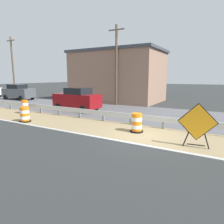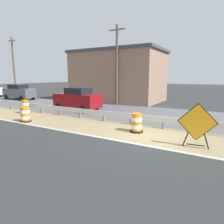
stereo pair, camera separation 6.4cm
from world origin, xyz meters
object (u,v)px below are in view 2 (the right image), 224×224
Objects in this scene: traffic_barrel_mid at (26,107)px; car_lead_near_lane at (77,99)px; car_mid_far_lane at (19,92)px; utility_pole_near at (117,64)px; traffic_barrel_close at (25,115)px; traffic_barrel_nearest at (137,124)px; utility_pole_mid at (14,67)px; warning_sign_diamond at (197,124)px.

car_lead_near_lane is at bearing -38.73° from traffic_barrel_mid.
car_lead_near_lane is 12.87m from car_mid_far_lane.
car_lead_near_lane is 6.03m from utility_pole_near.
utility_pole_near is at bearing -7.44° from traffic_barrel_close.
traffic_barrel_mid is 11.71m from car_mid_far_lane.
car_mid_far_lane reaches higher than traffic_barrel_nearest.
traffic_barrel_mid reaches higher than traffic_barrel_nearest.
car_mid_far_lane is 5.04m from utility_pole_mid.
car_lead_near_lane is (4.97, 10.62, -0.02)m from warning_sign_diamond.
utility_pole_mid reaches higher than car_lead_near_lane.
traffic_barrel_mid is at bearing 53.54° from car_lead_near_lane.
car_lead_near_lane is (5.35, -0.05, 0.57)m from traffic_barrel_close.
car_mid_far_lane is at bearing 56.21° from traffic_barrel_close.
utility_pole_mid is at bearing 149.91° from car_mid_far_lane.
utility_pole_near reaches higher than traffic_barrel_mid.
warning_sign_diamond is at bearing -87.94° from traffic_barrel_close.
utility_pole_near is at bearing -144.70° from warning_sign_diamond.
warning_sign_diamond is 1.86× the size of traffic_barrel_nearest.
traffic_barrel_nearest is 25.11m from utility_pole_mid.
utility_pole_mid is at bearing 90.71° from utility_pole_near.
utility_pole_mid is at bearing -118.15° from warning_sign_diamond.
traffic_barrel_close is 11.04m from utility_pole_near.
traffic_barrel_mid is 0.14× the size of utility_pole_near.
warning_sign_diamond is at bearing -96.90° from traffic_barrel_mid.
traffic_barrel_mid is at bearing 154.32° from utility_pole_near.
utility_pole_near is (4.93, -1.29, 3.24)m from car_lead_near_lane.
warning_sign_diamond is at bearing 157.19° from car_lead_near_lane.
traffic_barrel_mid is (0.58, 10.14, 0.04)m from traffic_barrel_nearest.
utility_pole_mid is (8.65, 23.23, 3.99)m from traffic_barrel_nearest.
traffic_barrel_close is at bearing -127.06° from traffic_barrel_mid.
warning_sign_diamond is 0.42× the size of car_mid_far_lane.
warning_sign_diamond is 10.69m from traffic_barrel_close.
utility_pole_near is at bearing 34.79° from traffic_barrel_nearest.
utility_pole_mid is (10.07, 15.73, 4.00)m from traffic_barrel_close.
utility_pole_near is (8.28, -3.98, 3.75)m from traffic_barrel_mid.
car_lead_near_lane is 0.51× the size of utility_pole_mid.
warning_sign_diamond is at bearing -21.25° from car_mid_far_lane.
traffic_barrel_nearest is at bearing -145.21° from utility_pole_near.
traffic_barrel_mid is 4.33m from car_lead_near_lane.
traffic_barrel_mid reaches higher than traffic_barrel_close.
car_lead_near_lane is (3.94, 7.45, 0.56)m from traffic_barrel_nearest.
traffic_barrel_close is at bearing 172.56° from utility_pole_near.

